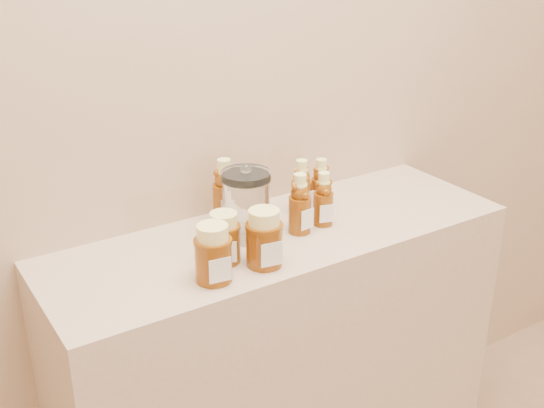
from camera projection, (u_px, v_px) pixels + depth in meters
wall_back at (237, 38)px, 1.67m from camera, size 3.50×0.02×2.70m
display_table at (280, 379)px, 1.88m from camera, size 1.20×0.40×0.90m
bear_bottle_back_left at (225, 187)px, 1.72m from camera, size 0.08×0.08×0.19m
bear_bottle_back_mid at (301, 184)px, 1.78m from camera, size 0.07×0.07×0.17m
bear_bottle_back_right at (321, 181)px, 1.81m from camera, size 0.06×0.06×0.16m
bear_bottle_front_left at (300, 200)px, 1.67m from camera, size 0.07×0.07×0.17m
bear_bottle_front_right at (323, 195)px, 1.71m from camera, size 0.07×0.07×0.16m
honey_jar_left at (213, 253)px, 1.46m from camera, size 0.09×0.09×0.13m
honey_jar_back at (224, 237)px, 1.54m from camera, size 0.10×0.10×0.12m
honey_jar_front at (264, 238)px, 1.52m from camera, size 0.10×0.10×0.14m
glass_canister at (246, 202)px, 1.64m from camera, size 0.14×0.14×0.19m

